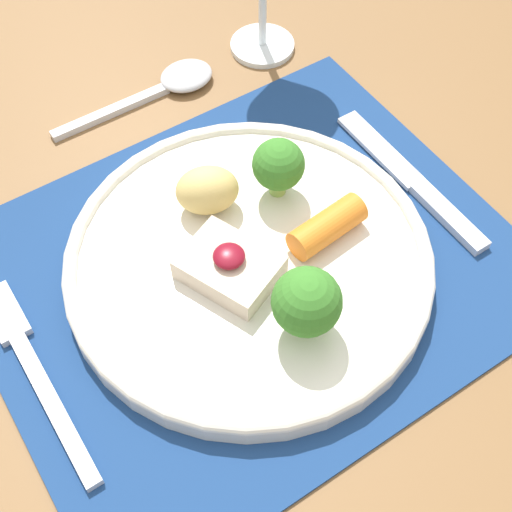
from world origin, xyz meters
name	(u,v)px	position (x,y,z in m)	size (l,w,h in m)	color
dining_table	(250,327)	(0.00, 0.00, 0.68)	(1.29, 1.07, 0.77)	brown
placemat	(249,269)	(0.00, 0.00, 0.77)	(0.41, 0.34, 0.00)	navy
dinner_plate	(257,258)	(0.00, 0.00, 0.79)	(0.29, 0.29, 0.08)	silver
fork	(32,364)	(-0.18, 0.01, 0.78)	(0.02, 0.18, 0.01)	silver
knife	(419,188)	(0.17, -0.01, 0.78)	(0.02, 0.18, 0.01)	silver
spoon	(172,82)	(0.05, 0.22, 0.78)	(0.17, 0.04, 0.02)	silver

